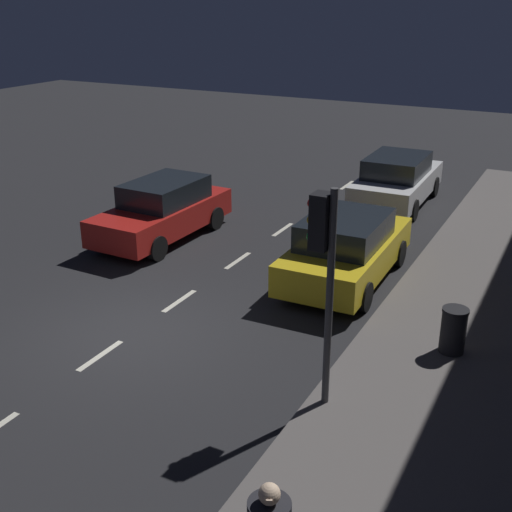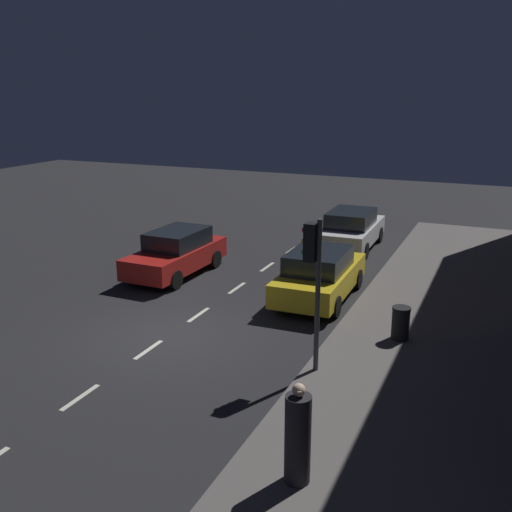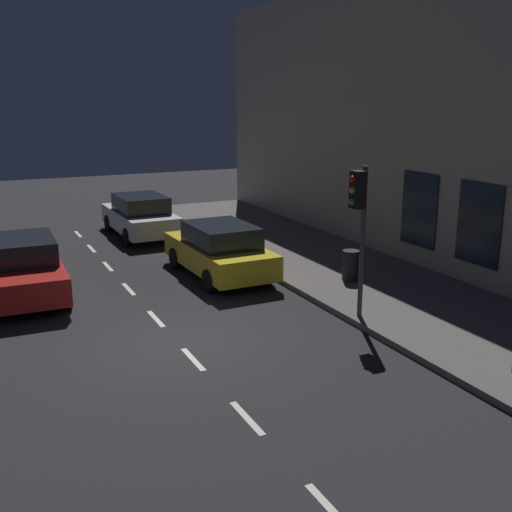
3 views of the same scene
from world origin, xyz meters
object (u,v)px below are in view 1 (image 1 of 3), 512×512
object	(u,v)px
traffic_light	(323,251)
parked_car_1	(346,248)
parked_car_2	(397,180)
trash_bin	(453,330)
parked_car_0	(163,210)

from	to	relation	value
traffic_light	parked_car_1	size ratio (longest dim) A/B	0.79
parked_car_2	trash_bin	bearing A→B (deg)	-68.75
parked_car_1	parked_car_2	size ratio (longest dim) A/B	0.98
parked_car_0	trash_bin	xyz separation A→B (m)	(8.29, -2.83, -0.21)
traffic_light	parked_car_2	xyz separation A→B (m)	(-2.04, 11.26, -1.90)
parked_car_1	trash_bin	bearing A→B (deg)	-40.80
parked_car_1	parked_car_0	bearing A→B (deg)	174.66
traffic_light	parked_car_1	distance (m)	5.48
parked_car_0	parked_car_1	size ratio (longest dim) A/B	0.98
parked_car_1	traffic_light	bearing A→B (deg)	-75.62
parked_car_1	trash_bin	size ratio (longest dim) A/B	5.21
traffic_light	parked_car_2	size ratio (longest dim) A/B	0.77
parked_car_2	parked_car_0	bearing A→B (deg)	-129.54
trash_bin	traffic_light	bearing A→B (deg)	-121.93
parked_car_0	parked_car_1	world-z (taller)	same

